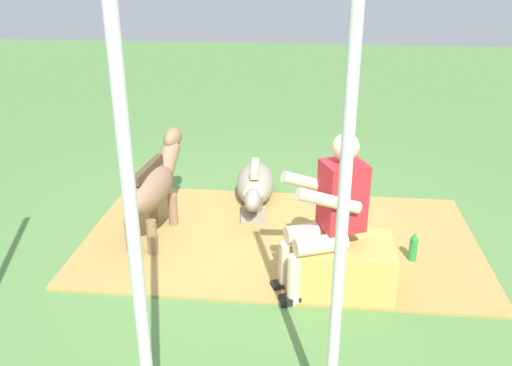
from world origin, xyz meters
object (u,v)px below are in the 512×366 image
hay_bale (344,265)px  pony_standing (153,185)px  soda_bottle (413,248)px  person_seated (328,210)px  tent_pole_mid (136,263)px  tent_pole_left (342,232)px  pony_lying (255,186)px

hay_bale → pony_standing: (1.71, -0.71, 0.31)m
soda_bottle → person_seated: bearing=32.7°
hay_bale → person_seated: person_seated is taller
person_seated → pony_standing: person_seated is taller
person_seated → tent_pole_mid: 2.03m
person_seated → tent_pole_left: bearing=90.3°
pony_standing → tent_pole_left: size_ratio=0.54×
person_seated → pony_standing: size_ratio=0.95×
pony_standing → tent_pole_mid: 2.69m
soda_bottle → tent_pole_mid: bearing=53.7°
hay_bale → pony_lying: 1.76m
pony_standing → soda_bottle: 2.37m
person_seated → pony_lying: size_ratio=0.95×
tent_pole_left → person_seated: bearing=-89.7°
pony_lying → soda_bottle: 1.83m
person_seated → pony_standing: bearing=-25.7°
hay_bale → pony_standing: size_ratio=0.55×
pony_standing → tent_pole_left: tent_pole_left is taller
person_seated → tent_pole_mid: (0.88, 1.74, 0.55)m
pony_standing → tent_pole_mid: bearing=105.3°
person_seated → pony_lying: bearing=-65.5°
hay_bale → pony_lying: (0.87, -1.53, -0.01)m
soda_bottle → hay_bale: bearing=36.2°
person_seated → tent_pole_left: size_ratio=0.52×
hay_bale → pony_standing: pony_standing is taller
pony_standing → tent_pole_left: bearing=126.4°
person_seated → soda_bottle: 1.06m
pony_standing → tent_pole_mid: tent_pole_mid is taller
person_seated → tent_pole_left: tent_pole_left is taller
pony_standing → soda_bottle: (-2.32, 0.26, -0.38)m
hay_bale → tent_pole_left: (0.14, 1.41, 1.04)m
pony_lying → tent_pole_mid: bearing=87.2°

